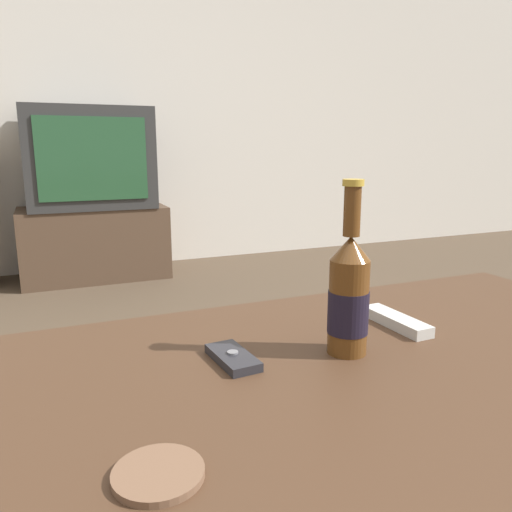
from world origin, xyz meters
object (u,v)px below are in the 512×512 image
at_px(tv_stand, 95,243).
at_px(television, 89,158).
at_px(cell_phone, 233,358).
at_px(remote_control, 396,321).
at_px(beer_bottle, 349,295).

bearing_deg(tv_stand, television, -90.00).
distance_m(tv_stand, television, 0.52).
bearing_deg(tv_stand, cell_phone, -90.70).
relative_size(tv_stand, remote_control, 5.70).
bearing_deg(beer_bottle, tv_stand, 93.28).
xyz_separation_m(tv_stand, television, (-0.00, -0.00, 0.52)).
relative_size(television, cell_phone, 6.60).
distance_m(cell_phone, remote_control, 0.33).
relative_size(television, beer_bottle, 2.66).
distance_m(television, cell_phone, 2.57).
height_order(television, beer_bottle, television).
height_order(cell_phone, remote_control, remote_control).
xyz_separation_m(television, beer_bottle, (0.15, -2.60, -0.16)).
height_order(tv_stand, remote_control, remote_control).
distance_m(tv_stand, cell_phone, 2.58).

